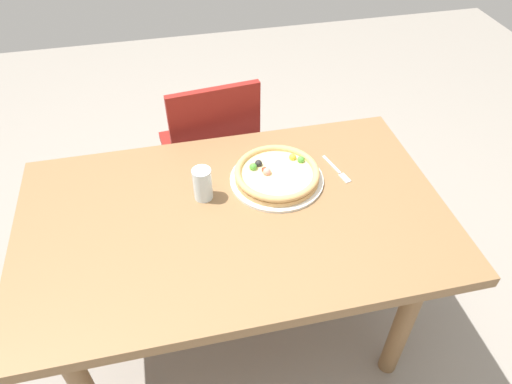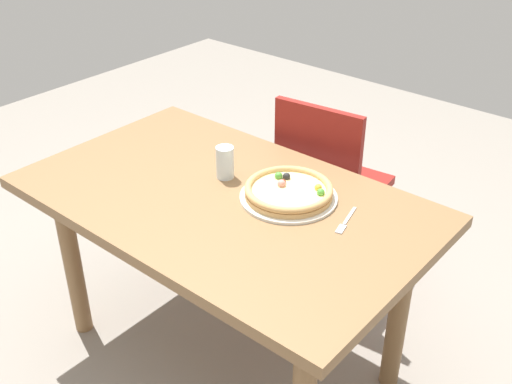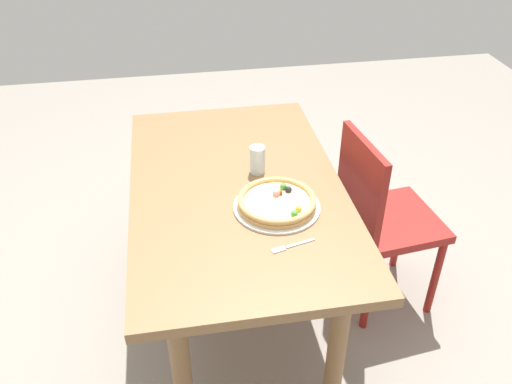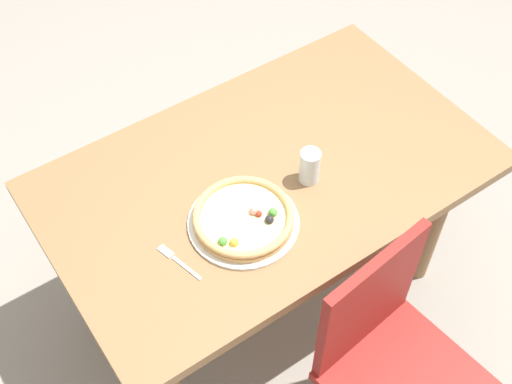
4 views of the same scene
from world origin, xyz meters
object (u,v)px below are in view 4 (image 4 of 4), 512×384
chair_near (390,360)px  plate (243,223)px  dining_table (267,190)px  pizza (244,218)px  drinking_glass (310,166)px  fork (176,260)px

chair_near → plate: (-0.17, 0.51, 0.24)m
dining_table → chair_near: bearing=-90.7°
pizza → drinking_glass: bearing=6.2°
chair_near → drinking_glass: bearing=-106.3°
chair_near → plate: 0.59m
pizza → drinking_glass: (0.26, 0.03, 0.03)m
fork → chair_near: bearing=-156.1°
dining_table → pizza: size_ratio=4.70×
chair_near → dining_table: bearing=-97.2°
dining_table → fork: fork is taller
chair_near → drinking_glass: chair_near is taller
pizza → plate: bearing=99.4°
chair_near → drinking_glass: size_ratio=7.61×
dining_table → drinking_glass: bearing=-49.9°
fork → drinking_glass: 0.50m
fork → drinking_glass: drinking_glass is taller
chair_near → fork: 0.69m
chair_near → pizza: (-0.17, 0.51, 0.27)m
plate → pizza: (0.00, -0.00, 0.03)m
chair_near → pizza: bearing=-78.0°
dining_table → plate: (-0.18, -0.13, 0.11)m
plate → drinking_glass: size_ratio=2.81×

